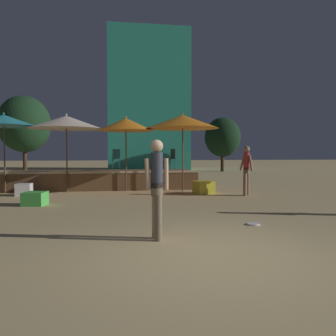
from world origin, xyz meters
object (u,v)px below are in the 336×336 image
Objects in this scene: frisbee_disc at (253,224)px; background_tree_0 at (24,124)px; patio_umbrella_0 at (66,122)px; cube_seat_1 at (24,190)px; patio_umbrella_3 at (183,122)px; patio_umbrella_2 at (4,120)px; patio_umbrella_1 at (126,125)px; cube_seat_2 at (35,199)px; bistro_chair_1 at (172,157)px; cube_seat_0 at (204,187)px; background_tree_1 at (223,137)px; person_1 at (246,169)px; person_4 at (157,185)px; bistro_chair_0 at (116,157)px.

frisbee_disc is 20.53m from background_tree_0.
patio_umbrella_0 is at bearing -67.62° from background_tree_0.
patio_umbrella_3 is at bearing 4.41° from cube_seat_1.
patio_umbrella_2 is 11.59m from background_tree_0.
cube_seat_1 is (-3.62, -0.81, -2.41)m from patio_umbrella_1.
patio_umbrella_1 is 5.74× the size of cube_seat_1.
cube_seat_2 is 0.76× the size of bistro_chair_1.
cube_seat_0 reaches higher than cube_seat_2.
bistro_chair_1 is at bearing -117.37° from background_tree_1.
bistro_chair_1 is 7.65m from frisbee_disc.
patio_umbrella_0 is 0.55× the size of background_tree_0.
person_1 is at bearing -25.36° from patio_umbrella_1.
background_tree_1 is at bearing 69.66° from cube_seat_0.
background_tree_1 is (5.37, 18.99, 2.74)m from frisbee_disc.
bistro_chair_1 reaches higher than cube_seat_1.
patio_umbrella_0 reaches higher than patio_umbrella_1.
patio_umbrella_0 is at bearing 10.22° from person_4.
cube_seat_1 is 17.82m from background_tree_1.
frisbee_disc is (7.10, -6.55, -2.71)m from patio_umbrella_2.
cube_seat_1 is at bearing 112.29° from cube_seat_2.
cube_seat_2 is at bearing -59.66° from patio_umbrella_2.
patio_umbrella_0 reaches higher than cube_seat_1.
cube_seat_0 is at bearing -23.41° from patio_umbrella_1.
cube_seat_2 is at bearing -73.66° from background_tree_0.
background_tree_1 is at bearing 74.21° from frisbee_disc.
background_tree_1 is (14.86, 1.13, -0.77)m from background_tree_0.
background_tree_1 is (7.93, 12.51, 0.13)m from patio_umbrella_1.
patio_umbrella_0 is 0.98× the size of patio_umbrella_3.
patio_umbrella_3 is at bearing 93.36° from frisbee_disc.
person_1 is 1.00× the size of person_4.
background_tree_0 is at bearing 127.75° from cube_seat_0.
patio_umbrella_3 reaches higher than cube_seat_0.
cube_seat_1 is at bearing -130.92° from background_tree_1.
cube_seat_2 is (0.94, -2.30, -0.02)m from cube_seat_1.
patio_umbrella_1 is at bearing 170.59° from patio_umbrella_3.
cube_seat_0 is at bearing -14.21° from patio_umbrella_0.
cube_seat_1 is 13.07m from background_tree_0.
cube_seat_2 is 5.30m from person_4.
bistro_chair_0 is 2.79m from bistro_chair_1.
person_1 reaches higher than bistro_chair_1.
patio_umbrella_1 is at bearing -6.47° from person_4.
cube_seat_1 is 8.39m from frisbee_disc.
bistro_chair_0 is at bearing 52.04° from patio_umbrella_0.
cube_seat_0 is 0.86× the size of bistro_chair_0.
bistro_chair_0 is 0.21× the size of background_tree_1.
person_4 is (2.68, -7.41, -1.73)m from patio_umbrella_0.
patio_umbrella_0 is 8.07m from person_4.
patio_umbrella_1 is 3.29× the size of bistro_chair_0.
patio_umbrella_2 is 17.62m from background_tree_1.
patio_umbrella_3 is at bearing -24.03° from person_4.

